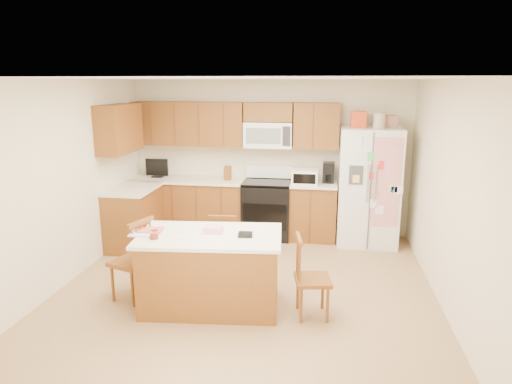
% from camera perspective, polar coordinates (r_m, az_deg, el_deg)
% --- Properties ---
extents(ground, '(4.50, 4.50, 0.00)m').
position_cam_1_polar(ground, '(5.76, -1.15, -11.75)').
color(ground, '#A7804F').
rests_on(ground, ground).
extents(room_shell, '(4.60, 4.60, 2.52)m').
position_cam_1_polar(room_shell, '(5.30, -1.22, 2.46)').
color(room_shell, beige).
rests_on(room_shell, ground).
extents(cabinetry, '(3.36, 1.56, 2.15)m').
position_cam_1_polar(cabinetry, '(7.33, -6.36, 1.32)').
color(cabinetry, brown).
rests_on(cabinetry, ground).
extents(stove, '(0.76, 0.65, 1.13)m').
position_cam_1_polar(stove, '(7.39, 1.41, -2.02)').
color(stove, black).
rests_on(stove, ground).
extents(refrigerator, '(0.90, 0.79, 2.04)m').
position_cam_1_polar(refrigerator, '(7.19, 13.87, 0.82)').
color(refrigerator, white).
rests_on(refrigerator, ground).
extents(island, '(1.69, 1.05, 0.94)m').
position_cam_1_polar(island, '(5.16, -5.69, -9.68)').
color(island, brown).
rests_on(island, ground).
extents(windsor_chair_left, '(0.52, 0.53, 0.98)m').
position_cam_1_polar(windsor_chair_left, '(5.47, -15.08, -8.37)').
color(windsor_chair_left, brown).
rests_on(windsor_chair_left, ground).
extents(windsor_chair_back, '(0.39, 0.38, 0.87)m').
position_cam_1_polar(windsor_chair_back, '(5.88, -3.96, -6.88)').
color(windsor_chair_back, brown).
rests_on(windsor_chair_back, ground).
extents(windsor_chair_right, '(0.43, 0.44, 0.90)m').
position_cam_1_polar(windsor_chair_right, '(4.97, 6.84, -10.74)').
color(windsor_chair_right, brown).
rests_on(windsor_chair_right, ground).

